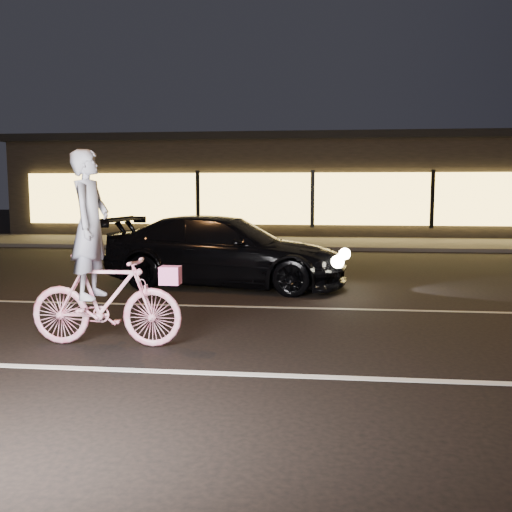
# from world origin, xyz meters

# --- Properties ---
(ground) EXTENTS (90.00, 90.00, 0.00)m
(ground) POSITION_xyz_m (0.00, 0.00, 0.00)
(ground) COLOR black
(ground) RESTS_ON ground
(lane_stripe_near) EXTENTS (60.00, 0.12, 0.01)m
(lane_stripe_near) POSITION_xyz_m (0.00, -1.50, 0.00)
(lane_stripe_near) COLOR silver
(lane_stripe_near) RESTS_ON ground
(lane_stripe_far) EXTENTS (60.00, 0.10, 0.01)m
(lane_stripe_far) POSITION_xyz_m (0.00, 2.00, 0.00)
(lane_stripe_far) COLOR gray
(lane_stripe_far) RESTS_ON ground
(sidewalk) EXTENTS (30.00, 4.00, 0.12)m
(sidewalk) POSITION_xyz_m (0.00, 13.00, 0.06)
(sidewalk) COLOR #383533
(sidewalk) RESTS_ON ground
(storefront) EXTENTS (25.40, 8.42, 4.20)m
(storefront) POSITION_xyz_m (0.00, 18.97, 2.15)
(storefront) COLOR black
(storefront) RESTS_ON ground
(cyclist) EXTENTS (1.95, 0.67, 2.46)m
(cyclist) POSITION_xyz_m (-2.43, -0.57, 0.87)
(cyclist) COLOR #E7336C
(cyclist) RESTS_ON ground
(sedan) EXTENTS (5.17, 2.68, 1.43)m
(sedan) POSITION_xyz_m (-1.63, 4.05, 0.72)
(sedan) COLOR black
(sedan) RESTS_ON ground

